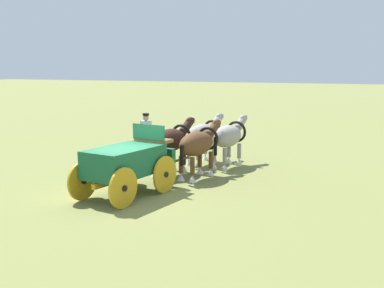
{
  "coord_description": "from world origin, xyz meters",
  "views": [
    {
      "loc": [
        -13.76,
        -8.32,
        4.46
      ],
      "look_at": [
        4.41,
        -0.64,
        1.2
      ],
      "focal_mm": 44.5,
      "sensor_mm": 36.0,
      "label": 1
    }
  ],
  "objects_px": {
    "show_wagon": "(127,162)",
    "draft_horse_lead_near": "(204,135)",
    "draft_horse_rear_off": "(198,144)",
    "draft_horse_rear_near": "(171,141)",
    "draft_horse_lead_off": "(228,137)"
  },
  "relations": [
    {
      "from": "draft_horse_rear_near",
      "to": "draft_horse_lead_near",
      "type": "bearing_deg",
      "value": -9.27
    },
    {
      "from": "show_wagon",
      "to": "draft_horse_rear_off",
      "type": "xyz_separation_m",
      "value": [
        3.44,
        -1.23,
        0.16
      ]
    },
    {
      "from": "draft_horse_rear_near",
      "to": "draft_horse_rear_off",
      "type": "height_order",
      "value": "draft_horse_rear_near"
    },
    {
      "from": "draft_horse_rear_off",
      "to": "draft_horse_rear_near",
      "type": "bearing_deg",
      "value": 80.73
    },
    {
      "from": "draft_horse_rear_near",
      "to": "draft_horse_lead_off",
      "type": "bearing_deg",
      "value": -35.85
    },
    {
      "from": "draft_horse_rear_off",
      "to": "draft_horse_lead_off",
      "type": "bearing_deg",
      "value": -9.27
    },
    {
      "from": "draft_horse_lead_near",
      "to": "draft_horse_lead_off",
      "type": "distance_m",
      "value": 1.3
    },
    {
      "from": "draft_horse_rear_off",
      "to": "show_wagon",
      "type": "bearing_deg",
      "value": 160.4
    },
    {
      "from": "show_wagon",
      "to": "draft_horse_rear_off",
      "type": "relative_size",
      "value": 1.92
    },
    {
      "from": "draft_horse_rear_near",
      "to": "show_wagon",
      "type": "bearing_deg",
      "value": -179.1
    },
    {
      "from": "show_wagon",
      "to": "draft_horse_lead_near",
      "type": "distance_m",
      "value": 6.24
    },
    {
      "from": "draft_horse_rear_off",
      "to": "draft_horse_lead_off",
      "type": "relative_size",
      "value": 1.01
    },
    {
      "from": "show_wagon",
      "to": "draft_horse_lead_off",
      "type": "bearing_deg",
      "value": -15.31
    },
    {
      "from": "draft_horse_rear_near",
      "to": "draft_horse_lead_near",
      "type": "distance_m",
      "value": 2.61
    },
    {
      "from": "show_wagon",
      "to": "draft_horse_lead_near",
      "type": "bearing_deg",
      "value": -3.34
    }
  ]
}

